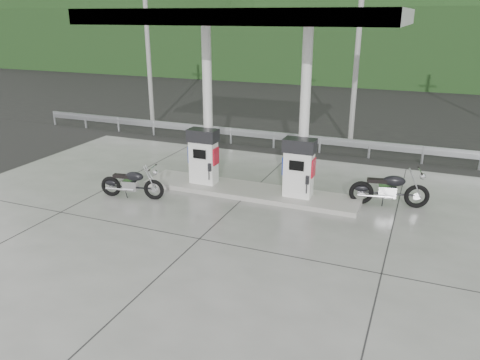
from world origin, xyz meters
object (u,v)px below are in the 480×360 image
at_px(motorcycle_right, 389,189).
at_px(gas_pump_left, 203,156).
at_px(gas_pump_right, 299,168).
at_px(motorcycle_left, 132,184).

bearing_deg(motorcycle_right, gas_pump_left, 175.11).
bearing_deg(gas_pump_right, gas_pump_left, 180.00).
height_order(gas_pump_left, motorcycle_left, gas_pump_left).
distance_m(gas_pump_left, motorcycle_left, 2.44).
height_order(motorcycle_left, motorcycle_right, motorcycle_right).
relative_size(gas_pump_left, motorcycle_left, 0.93).
height_order(gas_pump_left, gas_pump_right, same).
bearing_deg(gas_pump_left, motorcycle_right, 6.14).
xyz_separation_m(gas_pump_right, motorcycle_left, (-4.83, -1.72, -0.59)).
bearing_deg(gas_pump_right, motorcycle_right, 13.45).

